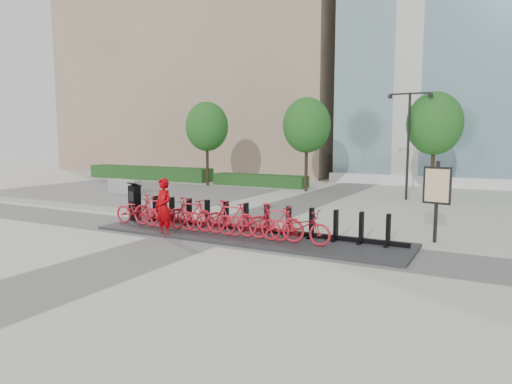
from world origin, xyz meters
The scene contains 25 objects.
ground centered at (0.00, 0.00, 0.00)m, with size 120.00×120.00×0.00m, color #B6B59E.
tan_building centered at (-16.00, 26.00, 15.00)m, with size 26.00×16.00×30.00m, color tan.
gravel_patch centered at (-10.00, 7.00, 0.01)m, with size 14.00×14.00×0.00m, color gray.
curb centered at (-10.00, 1.90, 0.07)m, with size 14.00×0.25×0.15m, color gray.
hedge_a centered at (-14.00, 13.50, 0.45)m, with size 10.00×1.40×0.90m, color #24421D.
hedge_b centered at (-5.00, 13.20, 0.35)m, with size 6.00×1.20×0.70m, color #24421D.
tree_0 centered at (-8.00, 12.00, 3.59)m, with size 2.60×2.60×5.10m.
tree_1 centered at (-1.50, 12.00, 3.59)m, with size 2.60×2.60×5.10m.
tree_2 centered at (5.00, 12.00, 3.59)m, with size 2.60×2.60×5.10m.
streetlamp centered at (4.00, 11.00, 3.13)m, with size 2.00×0.20×5.00m.
dock_pad centered at (1.30, 0.30, 0.04)m, with size 9.60×2.40×0.08m, color #2B2B2D.
dock_rail_posts centered at (1.36, 0.77, 0.51)m, with size 8.02×0.50×0.85m, color black, non-canonical shape.
bike_0 centered at (-2.60, -0.05, 0.55)m, with size 0.62×1.78×0.93m, color red.
bike_1 centered at (-1.88, -0.05, 0.60)m, with size 0.49×1.72×1.04m, color red.
bike_2 centered at (-1.16, -0.05, 0.55)m, with size 0.62×1.78×0.93m, color red.
bike_3 centered at (-0.44, -0.05, 0.60)m, with size 0.49×1.72×1.04m, color red.
bike_4 centered at (0.28, -0.05, 0.55)m, with size 0.62×1.78×0.93m, color red.
bike_5 centered at (1.00, -0.05, 0.60)m, with size 0.49×1.72×1.04m, color red.
bike_6 centered at (1.72, -0.05, 0.55)m, with size 0.62×1.78×0.93m, color red.
bike_7 centered at (2.44, -0.05, 0.60)m, with size 0.49×1.72×1.04m, color red.
bike_8 centered at (3.16, -0.05, 0.55)m, with size 0.62×1.78×0.93m, color red.
kiosk centered at (-3.27, 0.56, 0.71)m, with size 0.45×0.39×1.32m.
worker_red centered at (-0.88, -0.80, 0.87)m, with size 0.64×0.42×1.74m, color #9B0006.
jersey_barrier centered at (-9.43, 6.42, 0.37)m, with size 1.94×0.53×0.75m, color #969696.
map_sign centered at (6.33, 2.18, 1.51)m, with size 0.76×0.25×2.29m.
Camera 1 is at (7.82, -11.25, 2.93)m, focal length 32.00 mm.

